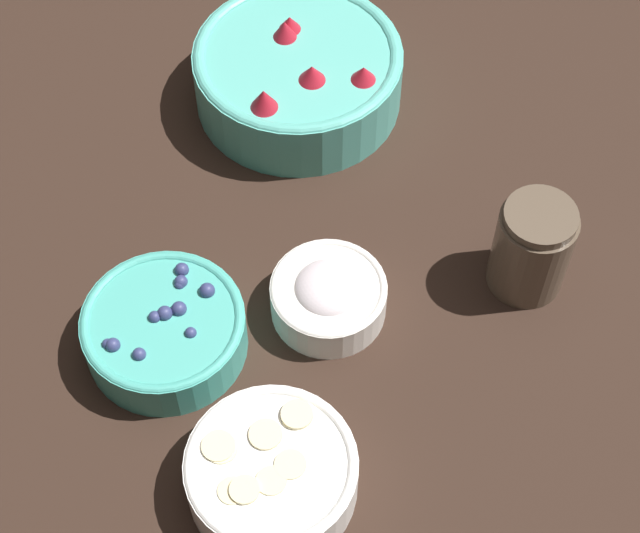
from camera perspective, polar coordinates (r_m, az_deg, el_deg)
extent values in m
plane|color=black|center=(1.09, 0.77, -0.39)|extent=(4.00, 4.00, 0.00)
cylinder|color=#56B7A8|center=(1.21, -1.18, 10.08)|extent=(0.23, 0.23, 0.07)
torus|color=#56B7A8|center=(1.19, -1.20, 11.13)|extent=(0.23, 0.23, 0.02)
cylinder|color=#B21928|center=(1.20, -1.19, 10.77)|extent=(0.19, 0.19, 0.02)
cone|color=#B21928|center=(1.20, -1.89, 12.45)|extent=(0.04, 0.04, 0.03)
cone|color=#B21928|center=(1.21, -1.62, 12.78)|extent=(0.04, 0.04, 0.02)
cone|color=#B21928|center=(1.16, 2.33, 10.18)|extent=(0.05, 0.05, 0.02)
cone|color=#B21928|center=(1.15, -0.43, 10.20)|extent=(0.05, 0.05, 0.02)
cone|color=#B21928|center=(1.13, -3.01, 8.84)|extent=(0.04, 0.04, 0.03)
cylinder|color=#47AD9E|center=(1.04, -8.26, -3.49)|extent=(0.16, 0.16, 0.05)
torus|color=#47AD9E|center=(1.02, -8.40, -2.89)|extent=(0.16, 0.16, 0.01)
cylinder|color=navy|center=(1.02, -8.35, -3.09)|extent=(0.13, 0.13, 0.01)
sphere|color=navy|center=(1.01, -10.99, -4.14)|extent=(0.01, 0.01, 0.01)
sphere|color=navy|center=(1.03, -6.04, -1.29)|extent=(0.02, 0.02, 0.02)
sphere|color=navy|center=(1.04, -7.38, -0.18)|extent=(0.01, 0.01, 0.01)
sphere|color=navy|center=(1.03, -7.50, -0.97)|extent=(0.01, 0.01, 0.01)
sphere|color=navy|center=(1.01, -6.95, -3.49)|extent=(0.01, 0.01, 0.01)
sphere|color=navy|center=(1.02, -8.81, -2.68)|extent=(0.01, 0.01, 0.01)
sphere|color=navy|center=(1.00, -9.62, -4.65)|extent=(0.01, 0.01, 0.01)
sphere|color=navy|center=(1.04, -7.43, -0.81)|extent=(0.01, 0.01, 0.01)
sphere|color=navy|center=(1.02, -8.27, -2.49)|extent=(0.01, 0.01, 0.01)
sphere|color=navy|center=(1.02, -7.53, -2.26)|extent=(0.01, 0.01, 0.01)
sphere|color=navy|center=(1.01, -11.26, -4.08)|extent=(0.01, 0.01, 0.01)
cylinder|color=white|center=(0.96, -2.58, -11.07)|extent=(0.15, 0.15, 0.05)
torus|color=white|center=(0.94, -2.64, -10.52)|extent=(0.15, 0.15, 0.01)
cylinder|color=beige|center=(0.95, -2.62, -10.71)|extent=(0.12, 0.12, 0.02)
cylinder|color=beige|center=(0.93, -2.61, -11.37)|extent=(0.03, 0.03, 0.00)
cylinder|color=beige|center=(0.93, -4.05, -11.82)|extent=(0.03, 0.03, 0.01)
cylinder|color=beige|center=(0.95, -5.44, -9.54)|extent=(0.03, 0.03, 0.01)
cylinder|color=beige|center=(0.95, -2.92, -8.96)|extent=(0.03, 0.03, 0.01)
cylinder|color=beige|center=(0.93, -4.68, -11.85)|extent=(0.03, 0.03, 0.00)
cylinder|color=beige|center=(0.95, -1.24, -7.93)|extent=(0.03, 0.03, 0.01)
cylinder|color=beige|center=(0.94, -1.59, -10.53)|extent=(0.03, 0.03, 0.00)
cylinder|color=beige|center=(0.95, -5.27, -9.68)|extent=(0.03, 0.03, 0.00)
cylinder|color=white|center=(1.05, 0.45, -1.72)|extent=(0.11, 0.11, 0.04)
torus|color=white|center=(1.03, 0.46, -1.17)|extent=(0.11, 0.11, 0.01)
cylinder|color=silver|center=(1.04, 0.46, -1.35)|extent=(0.09, 0.09, 0.01)
ellipsoid|color=silver|center=(1.03, 0.46, -1.17)|extent=(0.07, 0.07, 0.03)
cylinder|color=brown|center=(1.07, 11.20, 0.87)|extent=(0.08, 0.08, 0.10)
cylinder|color=#3D2316|center=(1.07, 11.13, 0.62)|extent=(0.06, 0.06, 0.07)
cylinder|color=brown|center=(1.02, 11.70, 2.59)|extent=(0.07, 0.07, 0.01)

